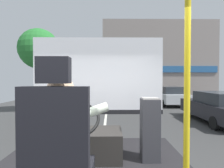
# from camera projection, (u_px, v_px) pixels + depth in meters

# --- Properties ---
(ground) EXTENTS (18.00, 44.00, 0.06)m
(ground) POSITION_uv_depth(u_px,v_px,m) (106.00, 113.00, 10.63)
(ground) COLOR #393939
(driver_seat) EXTENTS (0.48, 0.48, 1.29)m
(driver_seat) POSITION_uv_depth(u_px,v_px,m) (59.00, 159.00, 1.31)
(driver_seat) COLOR black
(driver_seat) RESTS_ON bus_floor
(bus_driver) EXTENTS (0.76, 0.54, 0.74)m
(bus_driver) POSITION_uv_depth(u_px,v_px,m) (63.00, 132.00, 1.43)
(bus_driver) COLOR black
(bus_driver) RESTS_ON driver_seat
(steering_console) EXTENTS (1.10, 1.04, 0.85)m
(steering_console) POSITION_uv_depth(u_px,v_px,m) (83.00, 143.00, 2.52)
(steering_console) COLOR #282623
(steering_console) RESTS_ON bus_floor
(handrail_pole) EXTENTS (0.04, 0.04, 2.14)m
(handrail_pole) POSITION_uv_depth(u_px,v_px,m) (187.00, 88.00, 1.29)
(handrail_pole) COLOR yellow
(handrail_pole) RESTS_ON bus_floor
(fare_box) EXTENTS (0.25, 0.24, 0.88)m
(fare_box) POSITION_uv_depth(u_px,v_px,m) (150.00, 129.00, 2.47)
(fare_box) COLOR #333338
(fare_box) RESTS_ON bus_floor
(windshield_panel) EXTENTS (2.50, 0.08, 1.48)m
(windshield_panel) POSITION_uv_depth(u_px,v_px,m) (98.00, 84.00, 3.40)
(windshield_panel) COLOR white
(street_tree) EXTENTS (2.46, 2.46, 5.11)m
(street_tree) POSITION_uv_depth(u_px,v_px,m) (39.00, 50.00, 10.82)
(street_tree) COLOR #4C3828
(street_tree) RESTS_ON ground
(shop_building) EXTENTS (11.07, 4.32, 7.72)m
(shop_building) POSITION_uv_depth(u_px,v_px,m) (155.00, 62.00, 18.69)
(shop_building) COLOR gray
(shop_building) RESTS_ON ground
(parked_car_black) EXTENTS (1.94, 3.96, 1.42)m
(parked_car_black) POSITION_uv_depth(u_px,v_px,m) (219.00, 107.00, 8.09)
(parked_car_black) COLOR black
(parked_car_black) RESTS_ON ground
(parked_car_silver) EXTENTS (1.85, 3.90, 1.45)m
(parked_car_silver) POSITION_uv_depth(u_px,v_px,m) (170.00, 95.00, 13.84)
(parked_car_silver) COLOR silver
(parked_car_silver) RESTS_ON ground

